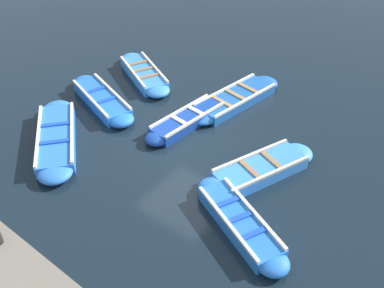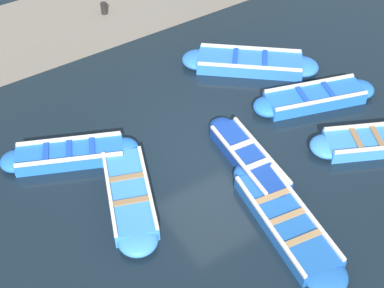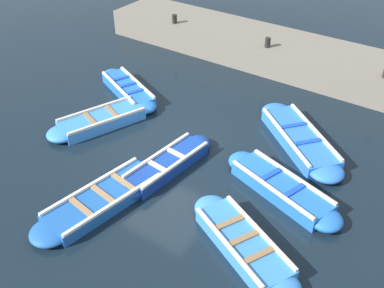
# 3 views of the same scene
# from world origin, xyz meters

# --- Properties ---
(ground_plane) EXTENTS (120.00, 120.00, 0.00)m
(ground_plane) POSITION_xyz_m (0.00, 0.00, 0.00)
(ground_plane) COLOR black
(boat_inner_gap) EXTENTS (4.03, 1.51, 0.37)m
(boat_inner_gap) POSITION_xyz_m (-2.66, -0.04, 0.16)
(boat_inner_gap) COLOR #1E59AD
(boat_inner_gap) RESTS_ON ground
(boat_outer_right) EXTENTS (3.58, 2.03, 0.41)m
(boat_outer_right) POSITION_xyz_m (-0.09, 2.50, 0.18)
(boat_outer_right) COLOR #3884E0
(boat_outer_right) RESTS_ON ground
(boat_stern_in) EXTENTS (2.24, 3.45, 0.41)m
(boat_stern_in) POSITION_xyz_m (-1.98, -3.56, 0.17)
(boat_stern_in) COLOR #3884E0
(boat_stern_in) RESTS_ON ground
(boat_drifting) EXTENTS (2.04, 3.41, 0.41)m
(boat_drifting) POSITION_xyz_m (1.83, 3.12, 0.18)
(boat_drifting) COLOR blue
(boat_drifting) RESTS_ON ground
(boat_broadside) EXTENTS (3.37, 1.02, 0.39)m
(boat_broadside) POSITION_xyz_m (-0.71, -0.50, 0.17)
(boat_broadside) COLOR navy
(boat_broadside) RESTS_ON ground
(boat_mid_row) EXTENTS (3.32, 3.74, 0.42)m
(boat_mid_row) POSITION_xyz_m (2.43, -2.93, 0.18)
(boat_mid_row) COLOR blue
(boat_mid_row) RESTS_ON ground
(boat_outer_left) EXTENTS (1.83, 3.66, 0.42)m
(boat_outer_left) POSITION_xyz_m (0.16, -3.45, 0.18)
(boat_outer_left) COLOR blue
(boat_outer_left) RESTS_ON ground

